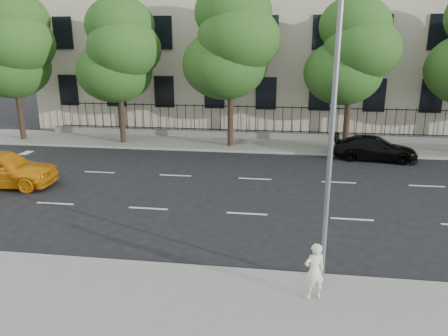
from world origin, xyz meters
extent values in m
plane|color=black|center=(0.00, 0.00, 0.00)|extent=(120.00, 120.00, 0.00)
cube|color=gray|center=(0.00, -4.00, 0.07)|extent=(60.00, 4.00, 0.15)
cube|color=gray|center=(0.00, 14.00, 0.07)|extent=(60.00, 4.00, 0.15)
cube|color=beige|center=(0.00, 23.00, 9.00)|extent=(34.00, 12.00, 18.00)
cube|color=slate|center=(0.00, 15.70, 0.35)|extent=(30.00, 0.50, 0.40)
cube|color=black|center=(0.00, 15.70, 0.65)|extent=(28.80, 0.05, 0.05)
cube|color=black|center=(0.00, 15.70, 2.25)|extent=(28.80, 0.05, 0.05)
cylinder|color=slate|center=(2.50, -2.30, 4.15)|extent=(0.14, 0.14, 8.00)
cylinder|color=#382619|center=(-16.00, 13.20, 1.72)|extent=(0.36, 0.36, 3.15)
ellipsoid|color=#2A4F1A|center=(-16.40, 13.50, 4.86)|extent=(4.94, 4.94, 4.06)
ellipsoid|color=#2A4F1A|center=(-15.50, 13.00, 6.29)|extent=(4.68, 4.68, 3.85)
ellipsoid|color=#2A4F1A|center=(-15.90, 13.60, 7.72)|extent=(4.42, 4.42, 3.64)
cylinder|color=#382619|center=(-9.00, 13.20, 1.64)|extent=(0.36, 0.36, 2.97)
ellipsoid|color=#2A4F1A|center=(-9.40, 13.50, 4.62)|extent=(4.75, 4.75, 3.90)
ellipsoid|color=#2A4F1A|center=(-8.50, 13.00, 6.00)|extent=(4.50, 4.50, 3.70)
ellipsoid|color=#2A4F1A|center=(-8.90, 13.60, 7.38)|extent=(4.25, 4.25, 3.50)
cylinder|color=#382619|center=(-2.00, 13.20, 1.81)|extent=(0.36, 0.36, 3.32)
ellipsoid|color=#2A4F1A|center=(-2.40, 13.50, 5.09)|extent=(5.13, 5.13, 4.21)
ellipsoid|color=#2A4F1A|center=(-1.50, 13.00, 6.58)|extent=(4.86, 4.86, 4.00)
ellipsoid|color=#2A4F1A|center=(-1.90, 13.60, 8.06)|extent=(4.59, 4.59, 3.78)
cylinder|color=#382619|center=(5.00, 13.20, 1.69)|extent=(0.36, 0.36, 3.08)
ellipsoid|color=#2A4F1A|center=(4.60, 13.50, 4.67)|extent=(4.56, 4.56, 3.74)
ellipsoid|color=#2A4F1A|center=(5.50, 13.00, 5.99)|extent=(4.32, 4.32, 3.55)
ellipsoid|color=#2A4F1A|center=(5.10, 13.60, 7.31)|extent=(4.08, 4.08, 3.36)
imported|color=orange|center=(-11.56, 4.30, 0.86)|extent=(5.14, 2.32, 1.72)
imported|color=black|center=(6.42, 11.50, 0.67)|extent=(4.78, 2.42, 1.33)
imported|color=silver|center=(2.21, -3.26, 0.91)|extent=(0.66, 0.55, 1.53)
camera|label=1|loc=(1.30, -13.34, 6.54)|focal=35.00mm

